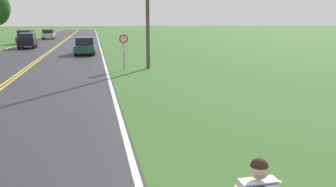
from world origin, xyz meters
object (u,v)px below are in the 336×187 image
object	(u,v)px
car_dark_green_sedan_mid_near	(85,46)
traffic_sign	(124,43)
car_black_suv_mid_far	(27,40)
car_champagne_hatchback_distant	(48,34)
car_dark_grey_van_receding	(26,37)

from	to	relation	value
car_dark_green_sedan_mid_near	traffic_sign	bearing A→B (deg)	14.54
car_black_suv_mid_far	car_champagne_hatchback_distant	distance (m)	20.84
car_dark_green_sedan_mid_near	car_dark_grey_van_receding	distance (m)	19.01
car_dark_green_sedan_mid_near	car_dark_grey_van_receding	size ratio (longest dim) A/B	1.07
car_dark_green_sedan_mid_near	car_champagne_hatchback_distant	size ratio (longest dim) A/B	1.07
car_champagne_hatchback_distant	traffic_sign	bearing A→B (deg)	-169.01
traffic_sign	car_black_suv_mid_far	distance (m)	22.40
car_dark_green_sedan_mid_near	car_black_suv_mid_far	xyz separation A→B (m)	(-6.59, 8.85, 0.12)
car_black_suv_mid_far	car_champagne_hatchback_distant	world-z (taller)	car_black_suv_mid_far
car_black_suv_mid_far	car_dark_grey_van_receding	size ratio (longest dim) A/B	0.95
traffic_sign	car_black_suv_mid_far	xyz separation A→B (m)	(-9.26, 20.39, -0.79)
car_dark_grey_van_receding	car_champagne_hatchback_distant	bearing A→B (deg)	-4.29
traffic_sign	car_champagne_hatchback_distant	distance (m)	42.28
car_dark_grey_van_receding	car_champagne_hatchback_distant	distance (m)	12.60
traffic_sign	car_dark_grey_van_receding	distance (m)	30.69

